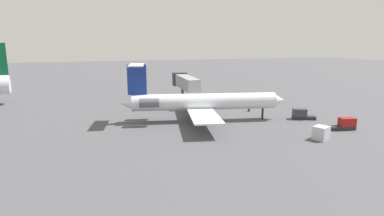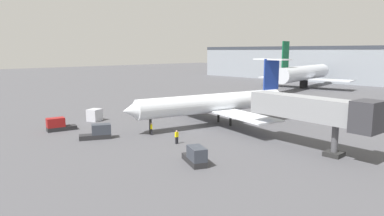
% 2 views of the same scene
% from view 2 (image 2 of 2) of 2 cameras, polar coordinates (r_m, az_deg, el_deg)
% --- Properties ---
extents(ground_plane, '(400.00, 400.00, 0.10)m').
position_cam_2_polar(ground_plane, '(50.73, -0.29, -3.59)').
color(ground_plane, '#4C4C51').
extents(regional_jet, '(23.44, 29.06, 9.97)m').
position_cam_2_polar(regional_jet, '(53.59, 4.33, 0.94)').
color(regional_jet, silver).
rests_on(regional_jet, ground_plane).
extents(jet_bridge, '(15.43, 4.02, 6.45)m').
position_cam_2_polar(jet_bridge, '(41.20, 19.90, -0.39)').
color(jet_bridge, gray).
rests_on(jet_bridge, ground_plane).
extents(ground_crew_marshaller, '(0.48, 0.45, 1.69)m').
position_cam_2_polar(ground_crew_marshaller, '(47.63, -6.65, -3.39)').
color(ground_crew_marshaller, black).
rests_on(ground_crew_marshaller, ground_plane).
extents(ground_crew_loader, '(0.29, 0.42, 1.69)m').
position_cam_2_polar(ground_crew_loader, '(42.96, -2.52, -4.75)').
color(ground_crew_loader, black).
rests_on(ground_crew_loader, ground_plane).
extents(baggage_tug_lead, '(2.13, 4.19, 1.90)m').
position_cam_2_polar(baggage_tug_lead, '(53.30, -21.00, -2.61)').
color(baggage_tug_lead, '#262628').
rests_on(baggage_tug_lead, ground_plane).
extents(baggage_tug_trailing, '(4.22, 2.91, 1.90)m').
position_cam_2_polar(baggage_tug_trailing, '(35.32, 0.60, -7.91)').
color(baggage_tug_trailing, '#262628').
rests_on(baggage_tug_trailing, ground_plane).
extents(baggage_tug_spare, '(3.03, 4.21, 1.90)m').
position_cam_2_polar(baggage_tug_spare, '(46.96, -15.01, -3.86)').
color(baggage_tug_spare, '#262628').
rests_on(baggage_tug_spare, ground_plane).
extents(cargo_container_uld, '(2.46, 2.57, 1.93)m').
position_cam_2_polar(cargo_container_uld, '(58.94, -15.63, -1.10)').
color(cargo_container_uld, silver).
rests_on(cargo_container_uld, ground_plane).
extents(parked_airliner_west_end, '(28.42, 33.43, 13.80)m').
position_cam_2_polar(parked_airliner_west_end, '(111.61, 17.84, 5.42)').
color(parked_airliner_west_end, silver).
rests_on(parked_airliner_west_end, ground_plane).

